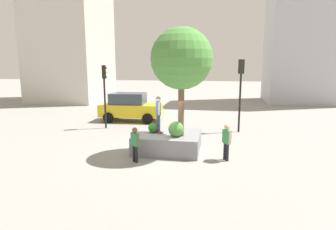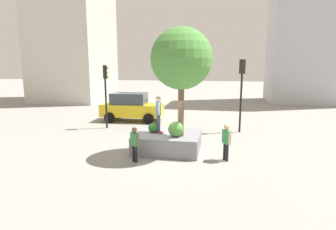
# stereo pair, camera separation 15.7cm
# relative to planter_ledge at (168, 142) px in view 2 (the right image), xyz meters

# --- Properties ---
(ground_plane) EXTENTS (120.00, 120.00, 0.00)m
(ground_plane) POSITION_rel_planter_ledge_xyz_m (-0.38, -0.27, -0.43)
(ground_plane) COLOR gray
(planter_ledge) EXTENTS (3.07, 2.68, 0.85)m
(planter_ledge) POSITION_rel_planter_ledge_xyz_m (0.00, 0.00, 0.00)
(planter_ledge) COLOR gray
(planter_ledge) RESTS_ON ground
(plaza_tree) EXTENTS (2.78, 2.78, 4.93)m
(plaza_tree) POSITION_rel_planter_ledge_xyz_m (0.68, -0.35, 3.95)
(plaza_tree) COLOR brown
(plaza_tree) RESTS_ON planter_ledge
(boxwood_shrub) EXTENTS (0.71, 0.71, 0.71)m
(boxwood_shrub) POSITION_rel_planter_ledge_xyz_m (0.47, -0.55, 0.78)
(boxwood_shrub) COLOR #4C8C3D
(boxwood_shrub) RESTS_ON planter_ledge
(hedge_clump) EXTENTS (0.48, 0.48, 0.48)m
(hedge_clump) POSITION_rel_planter_ledge_xyz_m (-0.74, 0.02, 0.67)
(hedge_clump) COLOR #2D6628
(hedge_clump) RESTS_ON planter_ledge
(skateboard) EXTENTS (0.63, 0.78, 0.07)m
(skateboard) POSITION_rel_planter_ledge_xyz_m (-0.50, 0.11, 0.48)
(skateboard) COLOR #A51E1E
(skateboard) RESTS_ON planter_ledge
(skateboarder) EXTENTS (0.35, 0.54, 1.70)m
(skateboarder) POSITION_rel_planter_ledge_xyz_m (-0.50, 0.11, 1.48)
(skateboarder) COLOR navy
(skateboarder) RESTS_ON skateboard
(taxi_cab) EXTENTS (4.54, 2.24, 2.08)m
(taxi_cab) POSITION_rel_planter_ledge_xyz_m (-4.04, 6.67, 0.63)
(taxi_cab) COLOR gold
(taxi_cab) RESTS_ON ground
(traffic_light_corner) EXTENTS (0.37, 0.37, 4.44)m
(traffic_light_corner) POSITION_rel_planter_ledge_xyz_m (3.64, 4.56, 2.60)
(traffic_light_corner) COLOR black
(traffic_light_corner) RESTS_ON ground
(traffic_light_median) EXTENTS (0.37, 0.36, 4.10)m
(traffic_light_median) POSITION_rel_planter_ledge_xyz_m (-4.89, 4.08, 2.39)
(traffic_light_median) COLOR black
(traffic_light_median) RESTS_ON ground
(bystander_watching) EXTENTS (0.38, 0.49, 1.62)m
(bystander_watching) POSITION_rel_planter_ledge_xyz_m (2.75, -0.99, 0.51)
(bystander_watching) COLOR black
(bystander_watching) RESTS_ON ground
(passerby_with_bag) EXTENTS (0.42, 0.39, 1.52)m
(passerby_with_bag) POSITION_rel_planter_ledge_xyz_m (-1.08, -1.90, 0.45)
(passerby_with_bag) COLOR black
(passerby_with_bag) RESTS_ON ground
(brick_midrise) EXTENTS (8.16, 6.45, 19.07)m
(brick_midrise) POSITION_rel_planter_ledge_xyz_m (11.62, 20.49, 9.11)
(brick_midrise) COLOR #B2B2BC
(brick_midrise) RESTS_ON ground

